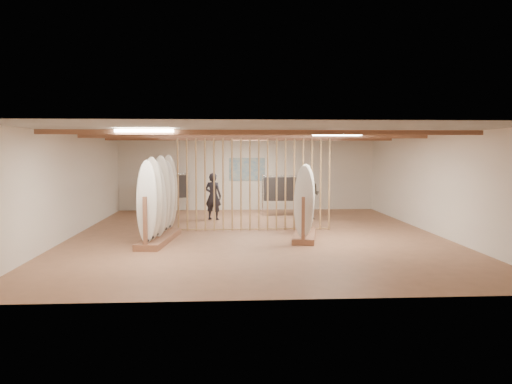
{
  "coord_description": "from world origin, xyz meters",
  "views": [
    {
      "loc": [
        -0.8,
        -13.6,
        2.33
      ],
      "look_at": [
        0.0,
        0.0,
        1.2
      ],
      "focal_mm": 35.0,
      "sensor_mm": 36.0,
      "label": 1
    }
  ],
  "objects": [
    {
      "name": "shopper_b",
      "position": [
        1.98,
        3.17,
        0.95
      ],
      "size": [
        1.16,
        1.12,
        1.89
      ],
      "primitive_type": "imported",
      "rotation": [
        0.0,
        0.0,
        -0.65
      ],
      "color": "#342F28",
      "rests_on": "floor"
    },
    {
      "name": "ceiling_slats",
      "position": [
        0.0,
        0.0,
        2.72
      ],
      "size": [
        9.5,
        6.12,
        0.1
      ],
      "primitive_type": "cube",
      "color": "#8F5C41",
      "rests_on": "ground"
    },
    {
      "name": "floor",
      "position": [
        0.0,
        0.0,
        0.0
      ],
      "size": [
        12.0,
        12.0,
        0.0
      ],
      "primitive_type": "plane",
      "color": "#A36F4F",
      "rests_on": "ground"
    },
    {
      "name": "rack_right",
      "position": [
        1.26,
        -0.58,
        0.68
      ],
      "size": [
        0.95,
        2.17,
        2.01
      ],
      "rotation": [
        0.0,
        0.0,
        -0.19
      ],
      "color": "#8F5C41",
      "rests_on": "floor"
    },
    {
      "name": "shopper_a",
      "position": [
        -1.26,
        3.21,
        0.9
      ],
      "size": [
        0.78,
        0.67,
        1.8
      ],
      "primitive_type": "imported",
      "rotation": [
        0.0,
        0.0,
        2.74
      ],
      "color": "#232128",
      "rests_on": "floor"
    },
    {
      "name": "clothing_rack_b",
      "position": [
        1.18,
        4.17,
        0.96
      ],
      "size": [
        1.38,
        0.37,
        1.48
      ],
      "rotation": [
        0.0,
        0.0,
        -0.02
      ],
      "color": "silver",
      "rests_on": "floor"
    },
    {
      "name": "bamboo_partition",
      "position": [
        0.0,
        0.8,
        1.4
      ],
      "size": [
        4.45,
        0.05,
        2.78
      ],
      "color": "tan",
      "rests_on": "ground"
    },
    {
      "name": "wall_front",
      "position": [
        0.0,
        -6.0,
        1.4
      ],
      "size": [
        12.0,
        0.0,
        12.0
      ],
      "primitive_type": "plane",
      "rotation": [
        -1.57,
        0.0,
        0.0
      ],
      "color": "white",
      "rests_on": "ground"
    },
    {
      "name": "poster",
      "position": [
        0.0,
        5.98,
        1.6
      ],
      "size": [
        1.4,
        0.03,
        0.9
      ],
      "primitive_type": "cube",
      "color": "teal",
      "rests_on": "ground"
    },
    {
      "name": "wall_left",
      "position": [
        -5.0,
        0.0,
        1.4
      ],
      "size": [
        0.0,
        12.0,
        12.0
      ],
      "primitive_type": "plane",
      "rotation": [
        1.57,
        0.0,
        1.57
      ],
      "color": "white",
      "rests_on": "ground"
    },
    {
      "name": "wall_back",
      "position": [
        0.0,
        6.0,
        1.4
      ],
      "size": [
        12.0,
        0.0,
        12.0
      ],
      "primitive_type": "plane",
      "rotation": [
        1.57,
        0.0,
        0.0
      ],
      "color": "white",
      "rests_on": "ground"
    },
    {
      "name": "clothing_rack_a",
      "position": [
        -2.97,
        5.4,
        0.97
      ],
      "size": [
        1.34,
        0.77,
        1.5
      ],
      "rotation": [
        0.0,
        0.0,
        0.35
      ],
      "color": "silver",
      "rests_on": "floor"
    },
    {
      "name": "wall_right",
      "position": [
        5.0,
        0.0,
        1.4
      ],
      "size": [
        0.0,
        12.0,
        12.0
      ],
      "primitive_type": "plane",
      "rotation": [
        1.57,
        0.0,
        -1.57
      ],
      "color": "white",
      "rests_on": "ground"
    },
    {
      "name": "light_panels",
      "position": [
        0.0,
        0.0,
        2.74
      ],
      "size": [
        1.2,
        0.35,
        0.06
      ],
      "primitive_type": "cube",
      "color": "white",
      "rests_on": "ground"
    },
    {
      "name": "ceiling",
      "position": [
        0.0,
        0.0,
        2.8
      ],
      "size": [
        12.0,
        12.0,
        0.0
      ],
      "primitive_type": "plane",
      "rotation": [
        3.14,
        0.0,
        0.0
      ],
      "color": "#9B9992",
      "rests_on": "ground"
    },
    {
      "name": "rack_left",
      "position": [
        -2.54,
        -0.82,
        0.73
      ],
      "size": [
        0.89,
        2.69,
        2.13
      ],
      "rotation": [
        0.0,
        0.0,
        -0.12
      ],
      "color": "#8F5C41",
      "rests_on": "floor"
    }
  ]
}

